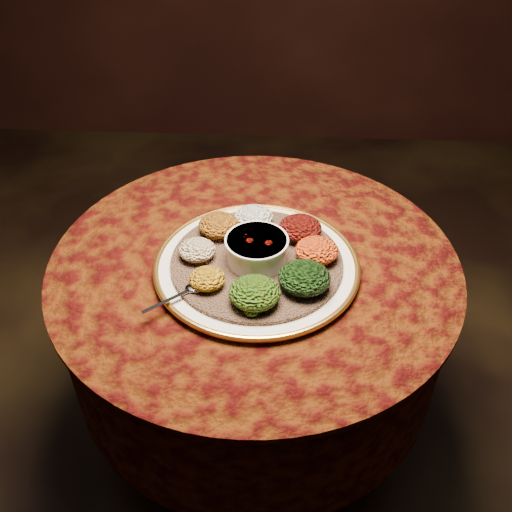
{
  "coord_description": "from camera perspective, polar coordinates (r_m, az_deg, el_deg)",
  "views": [
    {
      "loc": [
        0.06,
        -1.02,
        1.59
      ],
      "look_at": [
        0.0,
        -0.02,
        0.76
      ],
      "focal_mm": 40.0,
      "sensor_mm": 36.0,
      "label": 1
    }
  ],
  "objects": [
    {
      "name": "portion_timatim",
      "position": [
        1.29,
        -5.91,
        0.61
      ],
      "size": [
        0.08,
        0.08,
        0.04
      ],
      "primitive_type": "ellipsoid",
      "color": "maroon",
      "rests_on": "injera"
    },
    {
      "name": "stew_bowl",
      "position": [
        1.27,
        0.07,
        0.78
      ],
      "size": [
        0.14,
        0.14,
        0.06
      ],
      "color": "white",
      "rests_on": "injera"
    },
    {
      "name": "portion_mixveg",
      "position": [
        1.17,
        -0.14,
        -3.69
      ],
      "size": [
        0.11,
        0.1,
        0.05
      ],
      "primitive_type": "ellipsoid",
      "color": "#A2450A",
      "rests_on": "injera"
    },
    {
      "name": "portion_kik",
      "position": [
        1.22,
        -4.9,
        -2.28
      ],
      "size": [
        0.08,
        0.07,
        0.04
      ],
      "primitive_type": "ellipsoid",
      "color": "#BF8510",
      "rests_on": "injera"
    },
    {
      "name": "injera",
      "position": [
        1.29,
        0.07,
        -0.57
      ],
      "size": [
        0.4,
        0.4,
        0.01
      ],
      "primitive_type": "cylinder",
      "rotation": [
        0.0,
        0.0,
        -0.03
      ],
      "color": "#875C43",
      "rests_on": "platter"
    },
    {
      "name": "portion_gomen",
      "position": [
        1.21,
        4.85,
        -2.17
      ],
      "size": [
        0.11,
        0.11,
        0.05
      ],
      "primitive_type": "ellipsoid",
      "color": "black",
      "rests_on": "injera"
    },
    {
      "name": "portion_shiro",
      "position": [
        1.36,
        -3.73,
        3.11
      ],
      "size": [
        0.1,
        0.09,
        0.05
      ],
      "primitive_type": "ellipsoid",
      "color": "#8D5011",
      "rests_on": "injera"
    },
    {
      "name": "portion_ayib",
      "position": [
        1.38,
        -0.23,
        3.93
      ],
      "size": [
        0.09,
        0.09,
        0.05
      ],
      "primitive_type": "ellipsoid",
      "color": "silver",
      "rests_on": "injera"
    },
    {
      "name": "portion_tikil",
      "position": [
        1.29,
        6.09,
        0.55
      ],
      "size": [
        0.1,
        0.09,
        0.05
      ],
      "primitive_type": "ellipsoid",
      "color": "#AC790E",
      "rests_on": "injera"
    },
    {
      "name": "portion_kitfo",
      "position": [
        1.35,
        4.43,
        2.81
      ],
      "size": [
        0.1,
        0.1,
        0.05
      ],
      "primitive_type": "ellipsoid",
      "color": "black",
      "rests_on": "injera"
    },
    {
      "name": "platter",
      "position": [
        1.3,
        0.07,
        -0.93
      ],
      "size": [
        0.53,
        0.53,
        0.02
      ],
      "rotation": [
        0.0,
        0.0,
        0.19
      ],
      "color": "silver",
      "rests_on": "table"
    },
    {
      "name": "table",
      "position": [
        1.46,
        -0.15,
        -5.7
      ],
      "size": [
        0.96,
        0.96,
        0.73
      ],
      "color": "black",
      "rests_on": "ground"
    },
    {
      "name": "spoon",
      "position": [
        1.22,
        -6.63,
        -3.39
      ],
      "size": [
        0.12,
        0.1,
        0.01
      ],
      "rotation": [
        0.0,
        0.0,
        -2.45
      ],
      "color": "silver",
      "rests_on": "injera"
    }
  ]
}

